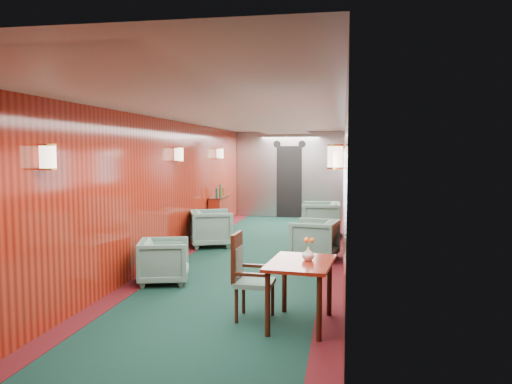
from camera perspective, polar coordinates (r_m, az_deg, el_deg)
room at (r=8.15m, az=-0.56°, el=3.13°), size 12.00×12.10×2.40m
bulkhead at (r=14.02m, az=3.85°, el=1.95°), size 2.98×0.17×2.39m
windows_right at (r=8.27m, az=9.95°, el=1.81°), size 0.02×8.60×0.80m
wall_sconces at (r=8.71m, az=0.12°, el=4.26°), size 2.97×7.97×0.25m
dining_table at (r=5.37m, az=5.11°, el=-9.07°), size 0.73×0.98×0.69m
side_chair at (r=5.58m, az=-1.07°, el=-9.18°), size 0.44×0.47×0.96m
credenza at (r=11.57m, az=-4.27°, el=-2.46°), size 0.28×0.90×1.08m
flower_vase at (r=5.39m, az=5.98°, el=-7.03°), size 0.17×0.17×0.14m
armchair_left_near at (r=7.21m, az=-10.46°, el=-7.76°), size 0.84×0.82×0.62m
armchair_left_far at (r=9.78m, az=-5.12°, el=-4.13°), size 1.01×1.00×0.72m
armchair_right_near at (r=8.66m, az=6.70°, el=-5.39°), size 0.88×0.86×0.69m
armchair_right_far at (r=11.00m, az=7.41°, el=-3.07°), size 0.86×0.84×0.75m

